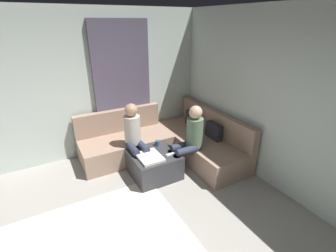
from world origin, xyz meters
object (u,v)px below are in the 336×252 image
ottoman (154,164)px  person_on_couch_side (135,136)px  sectional_couch (168,142)px  coffee_mug (157,143)px  game_remote (170,154)px  person_on_couch_back (190,137)px

ottoman → person_on_couch_side: bearing=-149.6°
sectional_couch → coffee_mug: (0.26, -0.36, 0.19)m
game_remote → person_on_couch_side: (-0.51, -0.41, 0.23)m
sectional_couch → ottoman: sectional_couch is taller
game_remote → person_on_couch_side: person_on_couch_side is taller
ottoman → person_on_couch_back: 0.76m
coffee_mug → person_on_couch_side: 0.43m
coffee_mug → person_on_couch_back: 0.61m
game_remote → sectional_couch: bearing=154.2°
person_on_couch_side → sectional_couch: bearing=-168.6°
coffee_mug → person_on_couch_back: (0.40, 0.41, 0.19)m
ottoman → person_on_couch_side: 0.59m
person_on_couch_side → coffee_mug: bearing=163.6°
ottoman → coffee_mug: (-0.22, 0.18, 0.26)m
game_remote → person_on_couch_side: size_ratio=0.12×
person_on_couch_back → person_on_couch_side: size_ratio=1.00×
coffee_mug → game_remote: coffee_mug is taller
coffee_mug → person_on_couch_side: person_on_couch_side is taller
coffee_mug → game_remote: size_ratio=0.63×
sectional_couch → coffee_mug: bearing=-54.2°
game_remote → person_on_couch_side: bearing=-141.0°
ottoman → sectional_couch: bearing=131.6°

